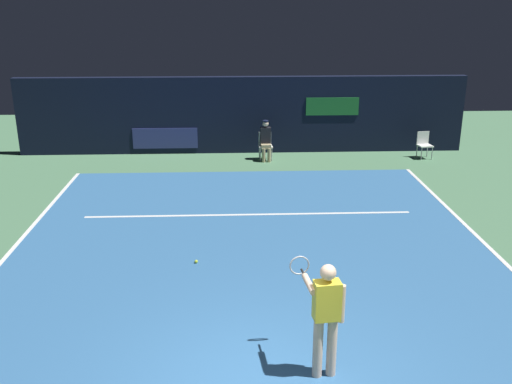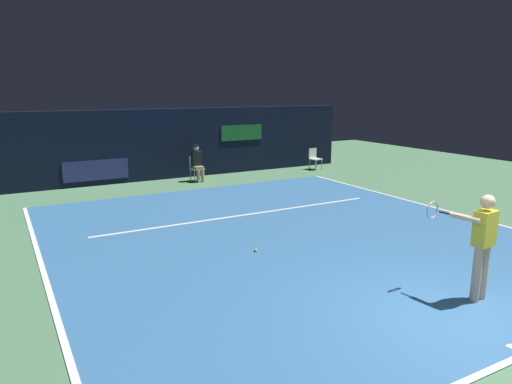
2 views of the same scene
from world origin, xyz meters
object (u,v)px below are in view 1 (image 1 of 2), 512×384
Objects in this scene: line_judge_on_chair at (266,140)px; courtside_chair_near at (424,143)px; tennis_player at (325,313)px; tennis_ball at (196,261)px.

courtside_chair_near is at bearing 0.45° from line_judge_on_chair.
tennis_player is 1.31× the size of line_judge_on_chair.
line_judge_on_chair reaches higher than courtside_chair_near.
line_judge_on_chair is at bearing 76.44° from tennis_ball.
courtside_chair_near is (5.30, 0.04, -0.18)m from line_judge_on_chair.
line_judge_on_chair is (-0.14, 11.37, -0.30)m from tennis_player.
tennis_player is at bearing -89.29° from line_judge_on_chair.
courtside_chair_near reaches higher than tennis_ball.
courtside_chair_near is 12.94× the size of tennis_ball.
tennis_player is at bearing -114.31° from courtside_chair_near.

